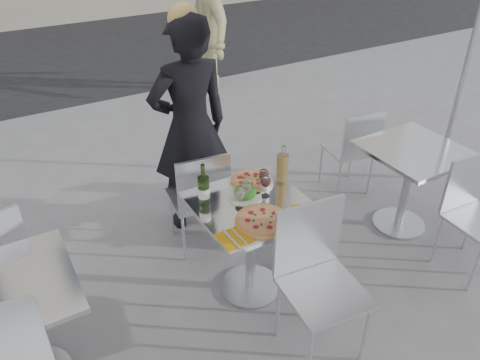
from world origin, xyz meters
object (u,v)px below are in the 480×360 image
pizza_near (263,220)px  side_table_left (12,317)px  side_chair_rfar (354,146)px  pedestrian_b (203,22)px  pizza_far (251,181)px  salad_plate (245,193)px  wine_bottle (204,189)px  wineglass_white_b (246,187)px  woman_diner (190,128)px  side_table_right (410,171)px  wineglass_white_a (240,194)px  napkin_left (234,238)px  chair_near (316,270)px  main_table (251,229)px  sugar_shaker (265,184)px  wineglass_red_b (264,175)px  napkin_right (306,213)px  carafe (282,168)px  wineglass_red_a (265,182)px  side_chair_rnear (473,206)px  chair_far (200,194)px

pizza_near → side_table_left: bearing=172.4°
side_table_left → side_chair_rfar: size_ratio=0.87×
side_chair_rfar → pedestrian_b: (0.04, 3.12, 0.43)m
side_chair_rfar → pizza_far: side_chair_rfar is taller
salad_plate → pizza_near: bearing=-97.7°
wine_bottle → wineglass_white_b: wine_bottle is taller
side_table_left → woman_diner: (1.51, 0.95, 0.35)m
side_table_right → salad_plate: size_ratio=3.41×
wineglass_white_a → napkin_left: wineglass_white_a is taller
chair_near → salad_plate: chair_near is taller
pizza_far → napkin_left: 0.61m
pedestrian_b → salad_plate: bearing=-21.1°
main_table → napkin_left: napkin_left is taller
main_table → sugar_shaker: size_ratio=7.01×
wineglass_white_a → woman_diner: bearing=83.9°
sugar_shaker → wineglass_red_b: bearing=78.3°
wineglass_white_b → napkin_right: wineglass_white_b is taller
woman_diner → side_table_left: bearing=33.9°
side_table_right → salad_plate: bearing=177.0°
main_table → woman_diner: bearing=89.3°
napkin_right → pedestrian_b: bearing=101.1°
wineglass_white_b → carafe: bearing=12.2°
carafe → wineglass_red_a: (-0.19, -0.08, -0.01)m
wineglass_white_b → wine_bottle: bearing=156.2°
side_chair_rnear → napkin_right: (-1.30, 0.30, 0.22)m
chair_near → woman_diner: 1.55m
napkin_left → salad_plate: bearing=48.5°
pedestrian_b → wineglass_white_b: bearing=-21.1°
side_table_left → side_chair_rnear: bearing=-10.4°
main_table → napkin_right: 0.41m
wineglass_white_b → napkin_left: size_ratio=0.79×
side_table_left → wine_bottle: size_ratio=2.54×
side_table_left → woman_diner: 1.82m
side_chair_rfar → wineglass_white_a: (-1.54, -0.61, 0.35)m
main_table → pizza_far: (0.12, 0.21, 0.23)m
carafe → sugar_shaker: carafe is taller
chair_near → wineglass_white_b: chair_near is taller
side_table_left → salad_plate: size_ratio=3.41×
pedestrian_b → pizza_near: size_ratio=5.51×
woman_diner → pedestrian_b: size_ratio=0.95×
chair_far → wine_bottle: wine_bottle is taller
chair_far → side_chair_rnear: (1.64, -1.13, 0.00)m
wineglass_red_a → napkin_right: size_ratio=0.65×
salad_plate → wineglass_white_b: 0.08m
wine_bottle → napkin_left: wine_bottle is taller
wineglass_white_b → side_table_left: bearing=-178.4°
sugar_shaker → wineglass_white_b: bearing=-166.0°
main_table → sugar_shaker: bearing=28.4°
side_chair_rnear → pizza_near: side_chair_rnear is taller
pedestrian_b → sugar_shaker: 3.87m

